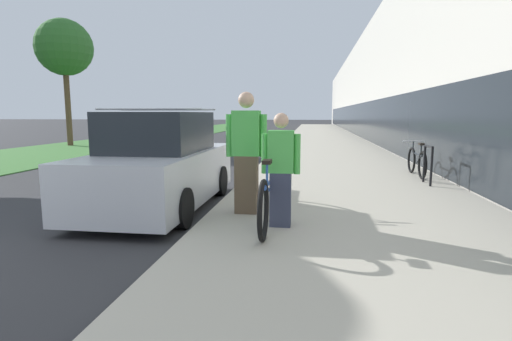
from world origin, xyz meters
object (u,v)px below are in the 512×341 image
tandem_bicycle (272,191)px  street_tree_far (64,48)px  bike_rack_hoop (428,161)px  person_rider (281,170)px  parked_sedan_curbside (160,165)px  person_bystander (246,153)px  cruiser_bike_nearest (417,161)px

tandem_bicycle → street_tree_far: street_tree_far is taller
tandem_bicycle → bike_rack_hoop: tandem_bicycle is taller
person_rider → bike_rack_hoop: 4.70m
person_rider → parked_sedan_curbside: 2.62m
bike_rack_hoop → parked_sedan_curbside: (-5.12, -2.33, 0.10)m
person_bystander → person_rider: bearing=-49.1°
cruiser_bike_nearest → person_rider: bearing=-121.3°
tandem_bicycle → bike_rack_hoop: 4.51m
parked_sedan_curbside → street_tree_far: street_tree_far is taller
bike_rack_hoop → cruiser_bike_nearest: (0.06, 1.16, -0.16)m
cruiser_bike_nearest → street_tree_far: size_ratio=0.27×
bike_rack_hoop → cruiser_bike_nearest: 1.18m
person_bystander → cruiser_bike_nearest: size_ratio=1.08×
parked_sedan_curbside → tandem_bicycle: bearing=-25.5°
person_bystander → bike_rack_hoop: (3.47, 3.04, -0.41)m
cruiser_bike_nearest → street_tree_far: (-14.99, 9.03, 4.43)m
bike_rack_hoop → street_tree_far: 18.58m
person_rider → parked_sedan_curbside: (-2.23, 1.37, -0.15)m
person_bystander → bike_rack_hoop: person_bystander is taller
cruiser_bike_nearest → street_tree_far: street_tree_far is taller
parked_sedan_curbside → street_tree_far: (-9.81, 12.53, 4.17)m
tandem_bicycle → person_bystander: bearing=145.7°
cruiser_bike_nearest → parked_sedan_curbside: 6.26m
bike_rack_hoop → cruiser_bike_nearest: bearing=86.9°
tandem_bicycle → person_rider: person_rider is taller
person_bystander → street_tree_far: bearing=130.9°
person_bystander → street_tree_far: (-11.46, 13.23, 3.86)m
tandem_bicycle → person_bystander: (-0.42, 0.29, 0.52)m
person_bystander → tandem_bicycle: bearing=-34.3°
tandem_bicycle → person_bystander: 0.73m
person_rider → person_bystander: person_bystander is taller
tandem_bicycle → street_tree_far: 18.53m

